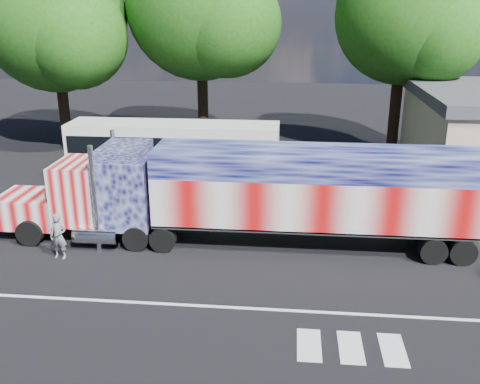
# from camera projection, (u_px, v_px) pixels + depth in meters

# --- Properties ---
(ground) EXTENTS (100.00, 100.00, 0.00)m
(ground) POSITION_uv_depth(u_px,v_px,m) (232.00, 265.00, 20.35)
(ground) COLOR black
(lane_markings) EXTENTS (30.00, 2.67, 0.01)m
(lane_markings) POSITION_uv_depth(u_px,v_px,m) (273.00, 323.00, 16.65)
(lane_markings) COLOR silver
(lane_markings) RESTS_ON ground
(semi_truck) EXTENTS (20.46, 3.23, 4.36)m
(semi_truck) POSITION_uv_depth(u_px,v_px,m) (258.00, 192.00, 21.45)
(semi_truck) COLOR black
(semi_truck) RESTS_ON ground
(coach_bus) EXTENTS (11.44, 2.66, 3.33)m
(coach_bus) POSITION_uv_depth(u_px,v_px,m) (174.00, 152.00, 29.26)
(coach_bus) COLOR white
(coach_bus) RESTS_ON ground
(woman) EXTENTS (0.70, 0.49, 1.84)m
(woman) POSITION_uv_depth(u_px,v_px,m) (58.00, 236.00, 20.64)
(woman) COLOR slate
(woman) RESTS_ON ground
(tree_nw_a) EXTENTS (9.56, 9.11, 13.03)m
(tree_nw_a) POSITION_uv_depth(u_px,v_px,m) (56.00, 20.00, 33.63)
(tree_nw_a) COLOR black
(tree_nw_a) RESTS_ON ground
(tree_n_mid) EXTENTS (9.97, 9.49, 14.06)m
(tree_n_mid) POSITION_uv_depth(u_px,v_px,m) (203.00, 6.00, 34.00)
(tree_n_mid) COLOR black
(tree_n_mid) RESTS_ON ground
(tree_ne_a) EXTENTS (8.71, 8.30, 12.90)m
(tree_ne_a) POSITION_uv_depth(u_px,v_px,m) (407.00, 16.00, 32.12)
(tree_ne_a) COLOR black
(tree_ne_a) RESTS_ON ground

